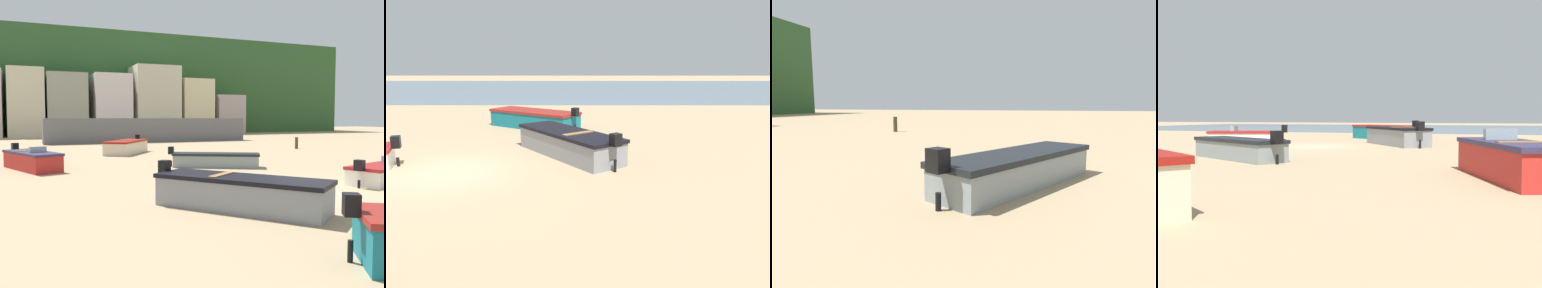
{
  "view_description": "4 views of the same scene",
  "coord_description": "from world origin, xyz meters",
  "views": [
    {
      "loc": [
        -9.39,
        -12.18,
        2.6
      ],
      "look_at": [
        0.17,
        11.4,
        0.95
      ],
      "focal_mm": 38.44,
      "sensor_mm": 36.0,
      "label": 1
    },
    {
      "loc": [
        -4.25,
        10.98,
        3.47
      ],
      "look_at": [
        -4.21,
        0.09,
        0.95
      ],
      "focal_mm": 33.48,
      "sensor_mm": 36.0,
      "label": 2
    },
    {
      "loc": [
        -7.16,
        6.56,
        1.77
      ],
      "look_at": [
        1.78,
        8.93,
        0.61
      ],
      "focal_mm": 29.87,
      "sensor_mm": 36.0,
      "label": 3
    },
    {
      "loc": [
        -8.8,
        20.86,
        1.5
      ],
      "look_at": [
        -3.89,
        5.86,
        0.53
      ],
      "focal_mm": 42.11,
      "sensor_mm": 36.0,
      "label": 4
    }
  ],
  "objects": [
    {
      "name": "boat_grey_5",
      "position": [
        -0.23,
        7.16,
        0.38
      ],
      "size": [
        4.55,
        3.24,
        1.05
      ],
      "rotation": [
        0.0,
        0.0,
        4.21
      ],
      "color": "gray",
      "rests_on": "ground"
    },
    {
      "name": "mooring_post_near_water",
      "position": [
        11.38,
        16.01,
        0.48
      ],
      "size": [
        0.25,
        0.25,
        0.96
      ],
      "primitive_type": "cylinder",
      "color": "#3F3C1C",
      "rests_on": "ground"
    }
  ]
}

